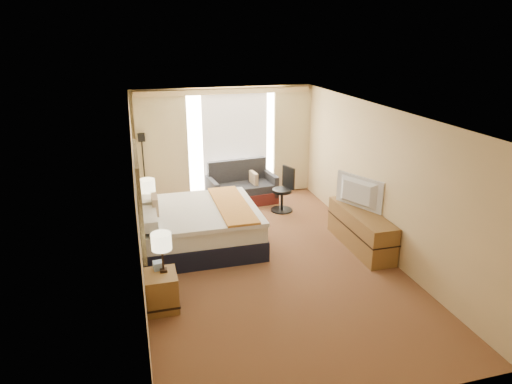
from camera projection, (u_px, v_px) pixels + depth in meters
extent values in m
cube|color=#5A2219|center=(266.00, 259.00, 8.07)|extent=(4.20, 7.00, 0.02)
cube|color=white|center=(267.00, 112.00, 7.20)|extent=(4.20, 7.00, 0.02)
cube|color=tan|center=(224.00, 143.00, 10.81)|extent=(4.20, 0.02, 2.60)
cube|color=tan|center=(368.00, 303.00, 4.45)|extent=(4.20, 0.02, 2.60)
cube|color=tan|center=(137.00, 201.00, 7.11)|extent=(0.02, 7.00, 2.60)
cube|color=tan|center=(378.00, 179.00, 8.15)|extent=(0.02, 7.00, 2.60)
cube|color=black|center=(139.00, 198.00, 7.31)|extent=(0.06, 1.85, 1.50)
cube|color=brown|center=(162.00, 291.00, 6.55)|extent=(0.45, 0.52, 0.55)
cube|color=brown|center=(152.00, 224.00, 8.83)|extent=(0.45, 0.52, 0.55)
cube|color=brown|center=(361.00, 229.00, 8.40)|extent=(0.50, 1.80, 0.70)
cube|color=white|center=(235.00, 141.00, 10.84)|extent=(2.30, 0.02, 2.30)
cube|color=beige|center=(163.00, 149.00, 10.35)|extent=(1.15, 0.09, 2.50)
cube|color=beige|center=(291.00, 141.00, 11.13)|extent=(0.90, 0.09, 2.50)
cube|color=silver|center=(235.00, 144.00, 10.82)|extent=(1.55, 0.04, 2.50)
cube|color=tan|center=(224.00, 91.00, 10.26)|extent=(4.00, 0.16, 0.12)
cube|color=black|center=(199.00, 236.00, 8.52)|extent=(2.17, 1.96, 0.36)
cube|color=silver|center=(198.00, 220.00, 8.40)|extent=(2.12, 1.91, 0.31)
cube|color=silver|center=(202.00, 210.00, 8.36)|extent=(1.99, 1.99, 0.07)
cube|color=orange|center=(232.00, 205.00, 8.49)|extent=(0.57, 1.99, 0.04)
cube|color=silver|center=(148.00, 219.00, 7.64)|extent=(0.29, 0.81, 0.19)
cube|color=silver|center=(146.00, 200.00, 8.51)|extent=(0.29, 0.81, 0.19)
cube|color=beige|center=(155.00, 206.00, 8.10)|extent=(0.10, 0.43, 0.37)
cube|color=maroon|center=(242.00, 197.00, 10.67)|extent=(1.61, 0.98, 0.27)
cube|color=#2E2F33|center=(243.00, 188.00, 10.55)|extent=(1.49, 0.80, 0.18)
cube|color=#2E2F33|center=(237.00, 172.00, 10.78)|extent=(1.43, 0.30, 0.60)
cube|color=#2E2F33|center=(212.00, 190.00, 10.34)|extent=(0.20, 0.83, 0.49)
cube|color=#2E2F33|center=(270.00, 183.00, 10.83)|extent=(0.20, 0.83, 0.49)
cube|color=beige|center=(254.00, 179.00, 10.58)|extent=(0.13, 0.39, 0.35)
cube|color=black|center=(147.00, 204.00, 10.59)|extent=(0.21, 0.21, 0.02)
cylinder|color=black|center=(144.00, 173.00, 10.34)|extent=(0.03, 0.03, 1.49)
cube|color=black|center=(141.00, 137.00, 10.06)|extent=(0.15, 0.15, 0.17)
cylinder|color=black|center=(282.00, 210.00, 10.22)|extent=(0.48, 0.48, 0.03)
cylinder|color=black|center=(282.00, 200.00, 10.14)|extent=(0.06, 0.06, 0.43)
cylinder|color=black|center=(282.00, 191.00, 10.06)|extent=(0.43, 0.43, 0.07)
cube|color=black|center=(289.00, 177.00, 10.06)|extent=(0.17, 0.38, 0.48)
cube|color=black|center=(164.00, 270.00, 6.52)|extent=(0.10, 0.10, 0.04)
cylinder|color=black|center=(163.00, 258.00, 6.46)|extent=(0.03, 0.03, 0.36)
cylinder|color=#F8EDBA|center=(161.00, 241.00, 6.37)|extent=(0.28, 0.28, 0.24)
cube|color=black|center=(149.00, 209.00, 8.77)|extent=(0.10, 0.10, 0.04)
cylinder|color=black|center=(148.00, 199.00, 8.71)|extent=(0.03, 0.03, 0.37)
cylinder|color=#F8EDBA|center=(147.00, 186.00, 8.62)|extent=(0.29, 0.29, 0.25)
cube|color=#7B95BF|center=(158.00, 266.00, 6.57)|extent=(0.15, 0.15, 0.12)
cube|color=black|center=(158.00, 211.00, 8.61)|extent=(0.18, 0.14, 0.07)
imported|color=black|center=(356.00, 193.00, 8.35)|extent=(0.56, 1.00, 0.60)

